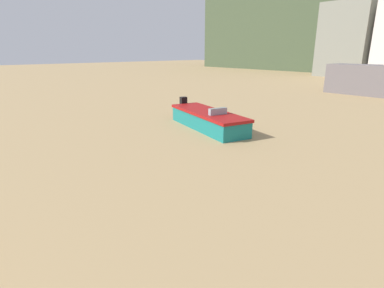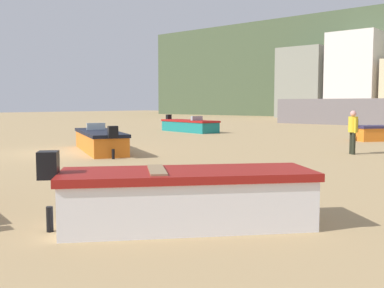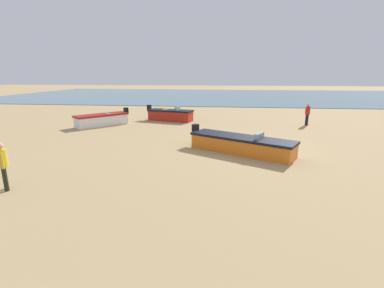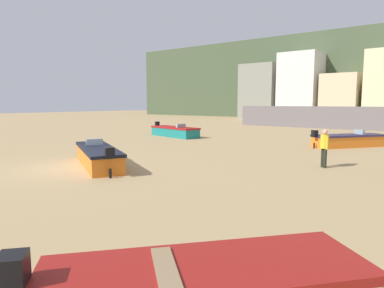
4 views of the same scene
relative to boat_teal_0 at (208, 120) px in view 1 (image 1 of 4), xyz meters
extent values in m
cube|color=gray|center=(-8.79, 34.36, 4.25)|extent=(6.27, 6.19, 9.32)
cube|color=#187775|center=(0.01, 0.00, -0.07)|extent=(4.88, 2.43, 0.67)
cube|color=maroon|center=(0.01, 0.00, 0.32)|extent=(5.00, 2.53, 0.12)
cube|color=black|center=(-2.45, 0.58, 0.50)|extent=(0.35, 0.38, 0.40)
cylinder|color=black|center=(-2.45, 0.58, -0.24)|extent=(0.12, 0.12, 0.34)
cube|color=#8C9EA8|center=(0.81, -0.19, 0.52)|extent=(0.39, 0.85, 0.28)
camera|label=1|loc=(9.85, -9.50, 3.04)|focal=28.65mm
camera|label=2|loc=(19.98, -23.01, 1.46)|focal=42.69mm
camera|label=3|loc=(6.40, 1.31, 3.33)|focal=25.59mm
camera|label=4|loc=(17.57, -20.89, 2.31)|focal=31.63mm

